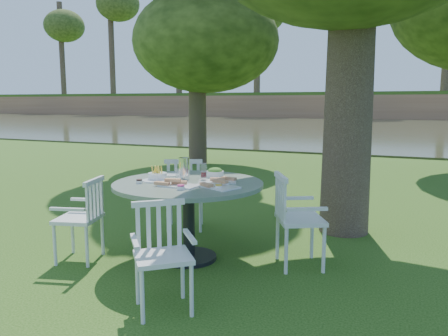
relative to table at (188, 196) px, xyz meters
The scene contains 9 objects.
ground 0.86m from the table, 82.19° to the left, with size 140.00×140.00×0.00m, color #1B3D0C.
table is the anchor object (origin of this frame).
chair_ne 1.04m from the table, 12.51° to the left, with size 0.60×0.61×0.91m.
chair_nw 1.04m from the table, 120.55° to the left, with size 0.60×0.58×0.91m.
chair_sw 1.05m from the table, 155.35° to the right, with size 0.50×0.52×0.84m.
chair_se 1.06m from the table, 74.34° to the right, with size 0.57×0.57×0.83m.
tableware 0.20m from the table, 116.77° to the left, with size 1.08×0.89×0.23m.
river 23.55m from the table, 89.82° to the left, with size 100.00×28.00×0.12m, color #33351F.
far_bank 42.18m from the table, 89.52° to the left, with size 100.00×18.00×15.20m.
Camera 1 is at (1.94, -4.37, 1.61)m, focal length 35.00 mm.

